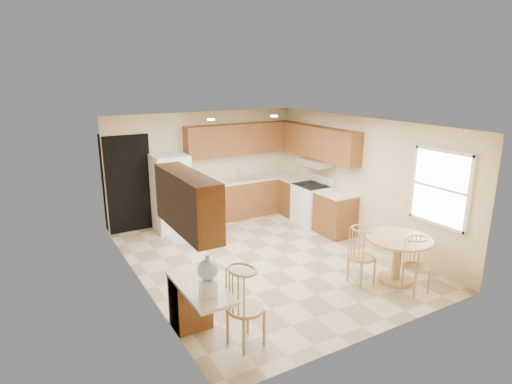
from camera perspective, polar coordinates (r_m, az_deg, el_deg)
floor at (r=8.01m, az=1.37°, el=-8.97°), size 5.50×5.50×0.00m
ceiling at (r=7.33m, az=1.49°, el=9.10°), size 4.50×5.50×0.02m
wall_back at (r=9.96m, az=-6.86°, el=3.41°), size 4.50×0.02×2.50m
wall_front at (r=5.55m, az=16.50°, el=-7.05°), size 4.50×0.02×2.50m
wall_left at (r=6.73m, az=-15.18°, el=-2.94°), size 0.02×5.50×2.50m
wall_right at (r=8.92m, az=13.87°, el=1.65°), size 0.02×5.50×2.50m
doorway at (r=9.46m, az=-16.55°, el=0.98°), size 0.90×0.02×2.10m
base_cab_back at (r=10.26m, az=-1.56°, el=-0.81°), size 2.75×0.60×0.87m
counter_back at (r=10.14m, az=-1.58°, el=1.65°), size 2.75×0.63×0.04m
base_cab_right_a at (r=10.32m, az=5.28°, el=-0.77°), size 0.60×0.59×0.87m
counter_right_a at (r=10.20m, az=5.34°, el=1.68°), size 0.63×0.59×0.04m
base_cab_right_b at (r=9.23m, az=10.48°, el=-2.96°), size 0.60×0.80×0.87m
counter_right_b at (r=9.10m, az=10.62°, el=-0.24°), size 0.63×0.80×0.04m
upper_cab_back at (r=10.07m, az=-1.98°, el=7.12°), size 2.75×0.33×0.70m
upper_cab_right at (r=9.59m, az=8.38°, el=6.54°), size 0.33×2.42×0.70m
upper_cab_left at (r=5.14m, az=-9.15°, el=-1.29°), size 0.33×1.40×0.70m
sink at (r=10.13m, az=-1.70°, el=1.76°), size 0.78×0.44×0.01m
range_hood at (r=9.59m, az=7.99°, el=3.95°), size 0.50×0.76×0.14m
desk_pedestal at (r=6.00m, az=-8.74°, el=-14.24°), size 0.48×0.42×0.72m
desk_top at (r=5.50m, az=-7.42°, el=-12.47°), size 0.50×1.20×0.04m
window at (r=7.67m, az=23.39°, el=0.49°), size 0.06×1.12×1.30m
can_light_a at (r=8.16m, az=-6.02°, el=9.57°), size 0.14×0.14×0.02m
can_light_b at (r=8.82m, az=2.43°, el=10.08°), size 0.14×0.14×0.02m
refrigerator at (r=9.41m, az=-11.24°, el=-0.11°), size 0.73×0.72×1.66m
stove at (r=9.78m, az=7.44°, el=-1.56°), size 0.65×0.76×1.09m
dining_table at (r=7.38m, az=18.35°, el=-7.73°), size 1.04×1.04×0.77m
chair_table_a at (r=7.09m, az=14.53°, el=-7.75°), size 0.42×0.54×0.95m
chair_table_b at (r=7.09m, az=21.27°, el=-8.72°), size 0.39×0.39×0.88m
chair_desk at (r=5.37m, az=-0.87°, el=-14.49°), size 0.46×0.60×1.04m
water_crock at (r=5.18m, az=-6.43°, el=-11.13°), size 0.25×0.25×0.52m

